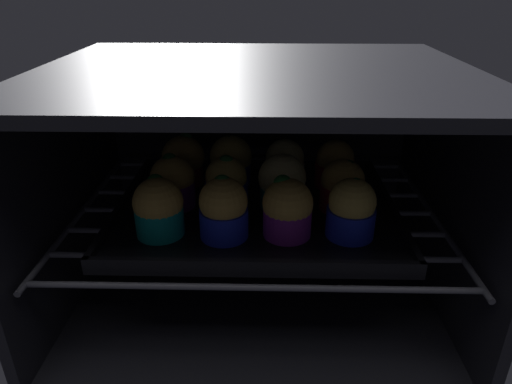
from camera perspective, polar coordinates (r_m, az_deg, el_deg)
The scene contains 15 objects.
oven_cavity at distance 73.07cm, azimuth 0.10°, elevation 1.47°, with size 59.00×47.00×37.00cm.
oven_rack at distance 70.75cm, azimuth 0.02°, elevation -2.45°, with size 54.80×42.00×0.80cm.
baking_tray at distance 69.12cm, azimuth 0.00°, elevation -2.16°, with size 40.96×32.65×2.20cm.
muffin_row0_col0 at distance 61.47cm, azimuth -12.06°, elevation -1.98°, with size 6.65×6.65×8.09cm.
muffin_row0_col1 at distance 59.57cm, azimuth -4.07°, elevation -2.09°, with size 6.45×6.45×8.55cm.
muffin_row0_col2 at distance 60.02cm, azimuth 3.93°, elevation -2.12°, with size 6.69×6.69×8.29cm.
muffin_row0_col3 at distance 60.99cm, azimuth 11.83°, elevation -2.15°, with size 6.45×6.45×8.14cm.
muffin_row1_col0 at distance 68.73cm, azimuth -10.35°, elevation 1.14°, with size 6.58×6.58×8.21cm.
muffin_row1_col1 at distance 67.74cm, azimuth -3.73°, elevation 1.11°, with size 6.45×6.45×8.10cm.
muffin_row1_col2 at distance 67.38cm, azimuth 3.26°, elevation 1.22°, with size 7.09×7.09×8.22cm.
muffin_row1_col3 at distance 67.88cm, azimuth 10.74°, elevation 0.72°, with size 6.45×6.45×7.70cm.
muffin_row2_col0 at distance 76.43cm, azimuth -9.04°, elevation 3.85°, with size 7.03×7.03×8.37cm.
muffin_row2_col1 at distance 74.93cm, azimuth -3.15°, elevation 3.84°, with size 6.88×6.88×8.23cm.
muffin_row2_col2 at distance 74.63cm, azimuth 3.59°, elevation 3.44°, with size 6.45×6.45×7.80cm.
muffin_row2_col3 at distance 75.45cm, azimuth 9.81°, elevation 3.33°, with size 6.45×6.45×7.74cm.
Camera 1 is at (1.47, -40.45, 46.83)cm, focal length 32.05 mm.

